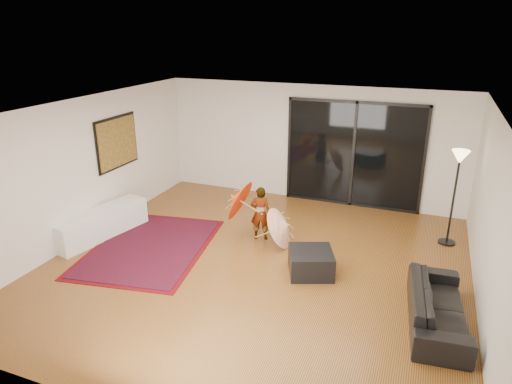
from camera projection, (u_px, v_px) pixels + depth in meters
The scene contains 17 objects.
floor at pixel (256, 265), 7.93m from camera, with size 7.00×7.00×0.00m, color #945D28.
ceiling at pixel (256, 111), 7.00m from camera, with size 7.00×7.00×0.00m, color white.
wall_back at pixel (311, 144), 10.52m from camera, with size 7.00×7.00×0.00m, color silver.
wall_front at pixel (124, 310), 4.41m from camera, with size 7.00×7.00×0.00m, color silver.
wall_left at pixel (84, 170), 8.66m from camera, with size 7.00×7.00×0.00m, color silver.
wall_right at pixel (492, 225), 6.27m from camera, with size 7.00×7.00×0.00m, color silver.
sliding_door at pixel (353, 155), 10.21m from camera, with size 3.06×0.07×2.40m.
painting at pixel (117, 142), 9.42m from camera, with size 0.04×1.28×1.08m.
media_console at pixel (101, 224), 8.94m from camera, with size 0.49×1.97×0.55m, color white.
speaker at pixel (116, 221), 9.37m from camera, with size 0.27×0.27×0.31m, color #424244.
persian_rug at pixel (150, 247), 8.57m from camera, with size 2.50×3.18×0.02m.
sofa at pixel (438, 306), 6.32m from camera, with size 1.87×0.73×0.55m, color black.
ottoman at pixel (311, 262), 7.63m from camera, with size 0.71×0.71×0.41m, color black.
floor_lamp at pixel (458, 171), 8.25m from camera, with size 0.32×0.32×1.84m.
child at pixel (260, 213), 8.76m from camera, with size 0.39×0.26×1.07m, color #999999.
parasol_orange at pixel (233, 201), 8.84m from camera, with size 0.51×0.84×0.87m.
parasol_white at pixel (288, 222), 8.44m from camera, with size 0.56×0.81×0.91m.
Camera 1 is at (2.55, -6.52, 3.95)m, focal length 32.00 mm.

